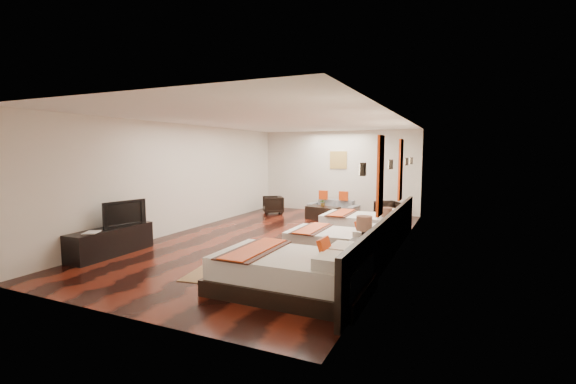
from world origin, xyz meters
The scene contains 30 objects.
floor centered at (0.00, 0.00, 0.00)m, with size 5.50×9.50×0.01m, color black.
ceiling centered at (0.00, 0.00, 2.80)m, with size 5.50×9.50×0.01m, color white.
back_wall centered at (0.00, 4.75, 1.40)m, with size 5.50×0.01×2.80m, color silver.
left_wall centered at (-2.75, 0.00, 1.40)m, with size 0.01×9.50×2.80m, color silver.
right_wall centered at (2.75, 0.00, 1.40)m, with size 0.01×9.50×2.80m, color silver.
headboard_panel centered at (2.71, -0.80, 0.45)m, with size 0.08×6.60×0.90m, color black.
bed_near centered at (1.70, -3.08, 0.30)m, with size 2.30×1.45×0.88m.
bed_mid centered at (1.69, -0.82, 0.26)m, with size 1.98×1.24×0.75m.
bed_far centered at (1.70, 1.37, 0.26)m, with size 2.02×1.27×0.77m.
nightstand_a centered at (2.44, -1.73, 0.35)m, with size 0.50×0.50×0.99m.
nightstand_b centered at (2.44, 0.45, 0.30)m, with size 0.43×0.43×0.85m.
jute_mat_near centered at (0.07, -2.76, 0.01)m, with size 0.75×1.20×0.01m, color #93724B.
jute_mat_mid centered at (0.00, -0.71, 0.01)m, with size 0.75×1.20×0.01m, color #93724B.
jute_mat_far centered at (0.29, 1.59, 0.01)m, with size 0.75×1.20×0.01m, color #93724B.
tv_console centered at (-2.50, -2.66, 0.28)m, with size 0.50×1.80×0.55m, color black.
tv centered at (-2.45, -2.39, 0.82)m, with size 0.93×0.12×0.54m, color black.
book centered at (-2.50, -3.25, 0.57)m, with size 0.24×0.33×0.03m, color black.
figurine centered at (-2.50, -1.96, 0.74)m, with size 0.37×0.37×0.38m, color brown.
sofa centered at (0.05, 4.04, 0.24)m, with size 1.67×0.65×0.49m, color slate.
armchair_left centered at (-1.86, 3.38, 0.30)m, with size 0.63×0.65×0.59m, color black.
armchair_right centered at (1.97, 3.40, 0.31)m, with size 0.66×0.68×0.62m, color black.
coffee_table centered at (0.05, 2.99, 0.20)m, with size 1.00×0.50×0.40m, color black.
table_plant centered at (0.06, 3.00, 0.52)m, with size 0.22×0.19×0.24m, color #2B571D.
orange_panel_a centered at (2.73, -1.90, 1.70)m, with size 0.04×0.40×1.30m, color #D86014.
orange_panel_b centered at (2.73, 0.30, 1.70)m, with size 0.04×0.40×1.30m, color #D86014.
sconce_near centered at (2.70, -3.00, 1.85)m, with size 0.07×0.12×0.18m.
sconce_mid centered at (2.70, -0.80, 1.85)m, with size 0.07×0.12×0.18m.
sconce_far centered at (2.70, 1.40, 1.85)m, with size 0.07×0.12×0.18m.
sconce_lounge centered at (2.70, 2.30, 1.85)m, with size 0.07×0.12×0.18m.
gold_artwork centered at (0.00, 4.73, 1.80)m, with size 0.60×0.04×0.60m, color #AD873F.
Camera 1 is at (3.94, -8.17, 2.09)m, focal length 24.08 mm.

